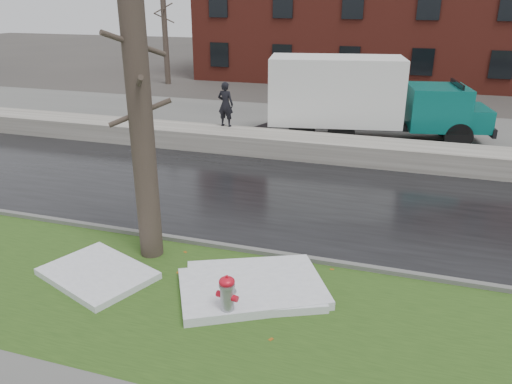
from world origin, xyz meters
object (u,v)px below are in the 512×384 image
(tree, at_px, (141,116))
(box_truck, at_px, (362,97))
(worker, at_px, (226,104))
(fire_hydrant, at_px, (227,295))

(tree, bearing_deg, box_truck, 73.85)
(worker, bearing_deg, box_truck, -150.45)
(fire_hydrant, distance_m, tree, 4.10)
(box_truck, bearing_deg, fire_hydrant, -104.05)
(tree, height_order, worker, tree)
(worker, bearing_deg, fire_hydrant, 115.52)
(tree, distance_m, worker, 9.32)
(worker, bearing_deg, tree, 104.78)
(box_truck, relative_size, worker, 5.83)
(tree, xyz_separation_m, box_truck, (3.28, 11.34, -1.47))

